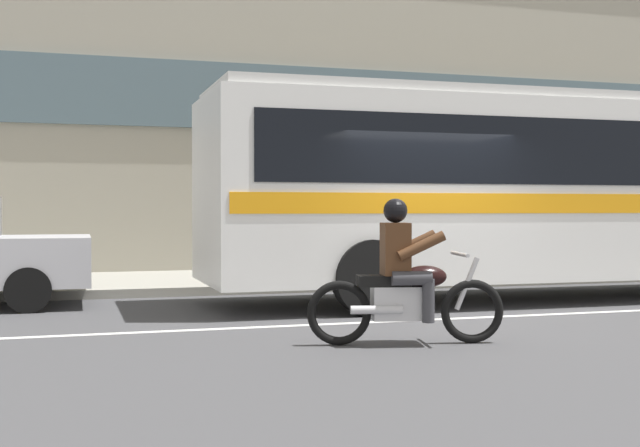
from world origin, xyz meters
TOP-DOWN VIEW (x-y plane):
  - ground_plane at (0.00, 0.00)m, footprint 60.00×60.00m
  - sidewalk_curb at (0.00, 5.10)m, footprint 28.00×3.80m
  - lane_center_stripe at (0.00, -0.60)m, footprint 26.60×0.14m
  - office_building_facade at (0.00, 7.39)m, footprint 28.00×0.89m
  - transit_bus at (2.46, 1.19)m, footprint 10.78×2.66m
  - motorcycle_with_rider at (-1.35, -2.29)m, footprint 2.11×0.72m
  - fire_hydrant at (-5.44, 4.28)m, footprint 0.22×0.30m

SIDE VIEW (x-z plane):
  - ground_plane at x=0.00m, z-range 0.00..0.00m
  - lane_center_stripe at x=0.00m, z-range 0.00..0.01m
  - sidewalk_curb at x=0.00m, z-range 0.00..0.15m
  - fire_hydrant at x=-5.44m, z-range 0.14..0.89m
  - motorcycle_with_rider at x=-1.35m, z-range -0.13..1.44m
  - transit_bus at x=2.46m, z-range 0.27..3.49m
  - office_building_facade at x=0.00m, z-range 0.01..11.03m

